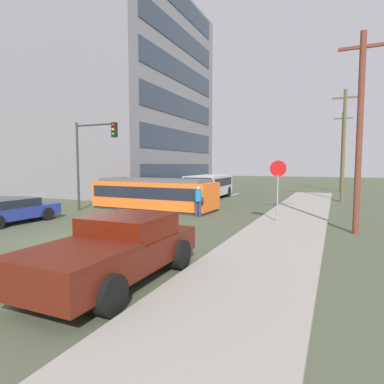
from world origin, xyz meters
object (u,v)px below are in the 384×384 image
stop_sign (278,178)px  traffic_light_mast (92,149)px  pickup_truck_parked (117,249)px  utility_pole_mid (344,144)px  city_bus (209,185)px  pedestrian_crossing (198,200)px  streetcar_tram (154,193)px  utility_pole_far (342,151)px  utility_pole_near (360,130)px  parked_sedan_near (11,210)px

stop_sign → traffic_light_mast: (-10.79, -0.25, 1.55)m
pickup_truck_parked → traffic_light_mast: (-8.51, 9.11, 2.94)m
pickup_truck_parked → utility_pole_mid: utility_pole_mid is taller
city_bus → traffic_light_mast: size_ratio=1.06×
city_bus → pedestrian_crossing: city_bus is taller
streetcar_tram → traffic_light_mast: (-2.84, -2.34, 2.73)m
traffic_light_mast → city_bus: bearing=70.7°
pickup_truck_parked → stop_sign: size_ratio=1.74×
pickup_truck_parked → utility_pole_far: size_ratio=0.61×
streetcar_tram → utility_pole_near: 12.08m
traffic_light_mast → utility_pole_near: bearing=-2.7°
pedestrian_crossing → utility_pole_far: utility_pole_far is taller
pedestrian_crossing → pickup_truck_parked: 10.01m
pedestrian_crossing → utility_pole_near: utility_pole_near is taller
pickup_truck_parked → utility_pole_far: 31.65m
streetcar_tram → utility_pole_near: size_ratio=1.00×
city_bus → traffic_light_mast: traffic_light_mast is taller
pickup_truck_parked → utility_pole_mid: bearing=75.9°
utility_pole_far → pickup_truck_parked: bearing=-99.7°
utility_pole_mid → stop_sign: bearing=-104.4°
pedestrian_crossing → parked_sedan_near: pedestrian_crossing is taller
streetcar_tram → utility_pole_mid: (10.90, 9.37, 3.36)m
streetcar_tram → pedestrian_crossing: bearing=-23.9°
pedestrian_crossing → utility_pole_mid: 13.59m
parked_sedan_near → utility_pole_mid: bearing=48.2°
streetcar_tram → stop_sign: size_ratio=2.77×
utility_pole_near → utility_pole_mid: 12.38m
pedestrian_crossing → utility_pole_far: 22.66m
parked_sedan_near → utility_pole_far: bearing=61.0°
city_bus → utility_pole_far: bearing=48.9°
parked_sedan_near → utility_pole_near: size_ratio=0.56×
streetcar_tram → stop_sign: (7.95, -2.08, 1.19)m
streetcar_tram → pickup_truck_parked: size_ratio=1.60×
parked_sedan_near → stop_sign: 12.87m
streetcar_tram → city_bus: (0.73, 7.84, 0.09)m
traffic_light_mast → utility_pole_mid: (13.74, 11.71, 0.62)m
parked_sedan_near → utility_pole_near: 16.01m
city_bus → pickup_truck_parked: size_ratio=1.13×
pickup_truck_parked → parked_sedan_near: 10.45m
parked_sedan_near → utility_pole_near: utility_pole_near is taller
utility_pole_near → utility_pole_mid: bearing=91.7°
pedestrian_crossing → stop_sign: (4.25, -0.44, 1.25)m
streetcar_tram → parked_sedan_near: 8.04m
city_bus → utility_pole_near: bearing=-45.8°
stop_sign → utility_pole_mid: bearing=75.6°
city_bus → parked_sedan_near: size_ratio=1.26×
streetcar_tram → utility_pole_near: (11.26, -3.00, 3.18)m
pickup_truck_parked → utility_pole_near: 10.68m
stop_sign → traffic_light_mast: size_ratio=0.54×
parked_sedan_near → utility_pole_mid: size_ratio=0.54×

